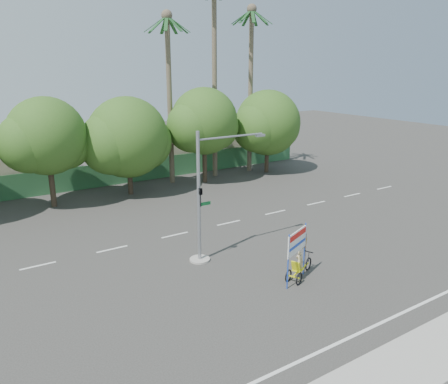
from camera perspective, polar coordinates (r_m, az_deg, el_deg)
ground at (r=22.24m, az=7.78°, el=-11.04°), size 120.00×120.00×0.00m
sidewalk_near at (r=18.08m, az=24.24°, el=-19.29°), size 50.00×2.40×0.12m
fence at (r=39.71m, az=-12.61°, el=2.57°), size 38.00×0.08×2.00m
building_right at (r=46.73m, az=-5.38°, el=5.93°), size 14.00×8.00×3.60m
tree_left at (r=33.80m, az=-22.21°, el=6.42°), size 6.66×5.60×8.07m
tree_center at (r=35.45m, az=-12.56°, el=6.67°), size 7.62×6.40×7.85m
tree_right at (r=38.29m, az=-2.67°, el=8.90°), size 6.90×5.80×8.36m
tree_far_right at (r=42.28m, az=5.67°, el=8.73°), size 7.38×6.20×7.94m
palm_tall at (r=40.31m, az=-1.26°, el=16.73°), size 3.73×3.79×17.45m
palm_mid at (r=42.54m, az=3.52°, el=15.25°), size 3.73×3.79×15.45m
palm_short at (r=38.17m, az=-7.20°, el=14.23°), size 3.73×3.79×14.45m
traffic_signal at (r=22.93m, az=-2.62°, el=-2.12°), size 4.72×1.10×7.00m
trike_billboard at (r=21.76m, az=9.73°, el=-8.50°), size 2.63×1.32×2.78m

